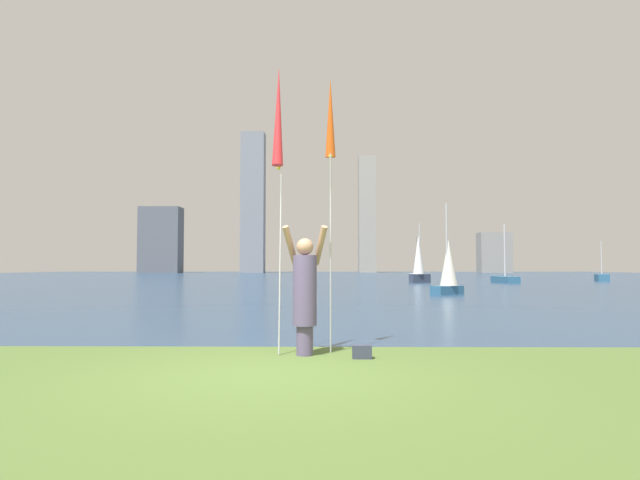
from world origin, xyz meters
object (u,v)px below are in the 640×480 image
kite_flag_left (278,121)px  sailboat_3 (602,277)px  sailboat_1 (417,276)px  sailboat_2 (448,268)px  person (305,291)px  sailboat_4 (419,260)px  bag (362,352)px  sailboat_0 (505,279)px  kite_flag_right (330,125)px

kite_flag_left → sailboat_3: 46.72m
sailboat_1 → sailboat_2: size_ratio=1.02×
person → sailboat_4: size_ratio=0.41×
sailboat_1 → person: bearing=-101.1°
bag → sailboat_0: 37.62m
bag → sailboat_0: size_ratio=0.06×
kite_flag_left → sailboat_4: bearing=77.5°
sailboat_0 → person: bearing=-112.0°
person → sailboat_3: bearing=70.1°
sailboat_4 → person: bearing=-102.0°
sailboat_0 → sailboat_2: sailboat_0 is taller
bag → sailboat_3: (23.06, 39.85, 0.22)m
kite_flag_right → bag: size_ratio=15.65×
bag → sailboat_0: (13.29, 35.19, 0.20)m
sailboat_1 → kite_flag_right: bearing=-100.8°
sailboat_3 → sailboat_4: sailboat_4 is taller
kite_flag_right → sailboat_1: bearing=79.2°
sailboat_0 → sailboat_2: size_ratio=1.09×
kite_flag_right → sailboat_1: (8.95, 47.02, -3.19)m
sailboat_0 → sailboat_4: bearing=-179.4°
sailboat_0 → sailboat_2: 19.42m
kite_flag_right → sailboat_4: bearing=78.5°
sailboat_4 → sailboat_2: bearing=-95.0°
kite_flag_left → sailboat_4: (7.79, 35.07, -1.62)m
sailboat_1 → sailboat_3: sailboat_1 is taller
sailboat_2 → sailboat_3: size_ratio=1.22×
kite_flag_left → sailboat_3: bearing=58.6°
kite_flag_right → sailboat_4: size_ratio=0.91×
kite_flag_right → sailboat_1: sailboat_1 is taller
sailboat_1 → kite_flag_left: bearing=-101.5°
sailboat_1 → sailboat_3: bearing=-28.2°
sailboat_2 → sailboat_1: bearing=83.5°
kite_flag_left → sailboat_2: 18.78m
sailboat_0 → sailboat_4: size_ratio=0.98×
kite_flag_left → sailboat_2: kite_flag_left is taller
person → sailboat_1: bearing=90.1°
kite_flag_right → sailboat_0: size_ratio=0.92×
person → kite_flag_left: bearing=-138.0°
sailboat_1 → sailboat_2: (-3.44, -30.03, 0.88)m
sailboat_2 → kite_flag_left: bearing=-109.6°
kite_flag_left → bag: 3.51m
person → sailboat_0: bearing=79.2°
kite_flag_right → sailboat_0: bearing=68.3°
kite_flag_left → sailboat_4: 35.97m
kite_flag_left → person: bearing=30.8°
kite_flag_left → sailboat_1: bearing=78.5°
sailboat_4 → sailboat_1: bearing=81.3°
person → kite_flag_left: kite_flag_left is taller
sailboat_0 → sailboat_2: bearing=-115.1°
person → kite_flag_left: 2.50m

